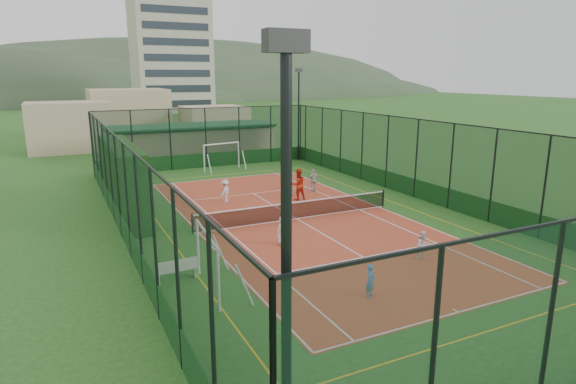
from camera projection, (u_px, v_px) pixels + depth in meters
name	position (u px, v px, depth m)	size (l,w,h in m)	color
ground	(297.00, 219.00, 26.34)	(300.00, 300.00, 0.00)	#28541C
court_slab	(297.00, 219.00, 26.34)	(11.17, 23.97, 0.01)	#A73A25
tennis_net	(297.00, 210.00, 26.21)	(11.67, 0.12, 1.06)	black
perimeter_fence	(297.00, 174.00, 25.75)	(18.12, 34.12, 5.00)	#11331F
floodlight_sw	(286.00, 318.00, 7.20)	(0.60, 0.26, 8.25)	black
floodlight_ne	(299.00, 115.00, 43.52)	(0.60, 0.26, 8.25)	black
clubhouse	(191.00, 142.00, 45.20)	(15.20, 7.20, 3.15)	tan
apartment_tower	(170.00, 39.00, 99.56)	(15.00, 12.00, 30.00)	beige
distant_hills	(90.00, 99.00, 157.47)	(200.00, 60.00, 24.00)	#384C33
hedge_left	(123.00, 180.00, 26.70)	(1.37, 9.15, 4.00)	black
white_bench	(176.00, 269.00, 18.40)	(1.59, 0.44, 0.90)	white
futsal_goal_near	(207.00, 263.00, 17.27)	(1.00, 3.45, 2.23)	white
futsal_goal_far	(222.00, 157.00, 39.77)	(3.37, 0.98, 2.18)	white
child_near_left	(283.00, 231.00, 22.14)	(0.67, 0.44, 1.38)	white
child_near_mid	(371.00, 281.00, 16.94)	(0.44, 0.29, 1.21)	#4C84D9
child_near_right	(423.00, 245.00, 20.44)	(0.60, 0.47, 1.24)	white
child_far_left	(225.00, 191.00, 29.55)	(0.92, 0.53, 1.42)	silver
child_far_right	(314.00, 180.00, 32.39)	(0.89, 0.37, 1.52)	silver
child_far_back	(290.00, 186.00, 31.44)	(1.08, 0.35, 1.17)	silver
coach	(298.00, 184.00, 30.12)	(0.96, 0.75, 1.98)	red
tennis_balls	(292.00, 210.00, 27.84)	(6.21, 1.33, 0.07)	#CCE033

